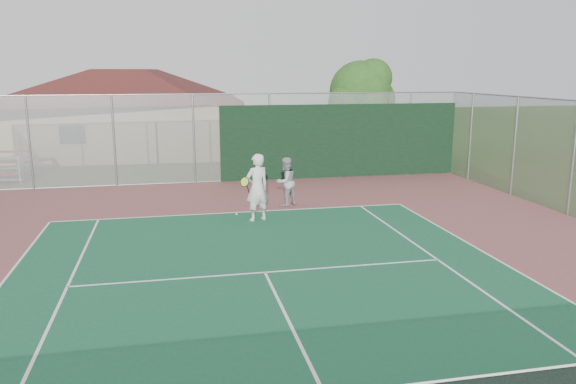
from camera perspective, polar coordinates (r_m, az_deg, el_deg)
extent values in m
cylinder|color=gray|center=(22.87, -24.76, 4.51)|extent=(0.08, 0.08, 3.50)
cylinder|color=gray|center=(22.39, -17.24, 4.94)|extent=(0.08, 0.08, 3.50)
cylinder|color=gray|center=(22.31, -9.53, 5.29)|extent=(0.08, 0.08, 3.50)
cylinder|color=gray|center=(22.63, -1.89, 5.55)|extent=(0.08, 0.08, 3.50)
cylinder|color=gray|center=(23.34, 5.42, 5.70)|extent=(0.08, 0.08, 3.50)
cylinder|color=gray|center=(24.40, 12.20, 5.76)|extent=(0.08, 0.08, 3.50)
cylinder|color=gray|center=(25.28, 16.36, 5.75)|extent=(0.08, 0.08, 3.50)
cylinder|color=gray|center=(22.24, -7.07, 9.87)|extent=(20.00, 0.05, 0.05)
cylinder|color=gray|center=(22.64, -6.85, 1.11)|extent=(20.00, 0.05, 0.05)
cube|color=#999EA0|center=(22.38, -6.96, 5.39)|extent=(20.00, 0.02, 3.50)
cube|color=black|center=(23.32, 5.45, 5.20)|extent=(10.00, 0.04, 3.00)
cylinder|color=gray|center=(23.98, 18.05, 5.33)|extent=(0.08, 0.08, 3.50)
cylinder|color=gray|center=(21.45, 22.01, 4.30)|extent=(0.08, 0.08, 3.50)
cylinder|color=gray|center=(19.06, 26.99, 2.99)|extent=(0.08, 0.08, 3.50)
cube|color=#999EA0|center=(21.45, 22.01, 4.30)|extent=(0.02, 9.00, 3.50)
cube|color=tan|center=(31.44, -15.82, 6.30)|extent=(11.46, 7.87, 2.80)
cube|color=#592421|center=(31.34, -15.97, 8.93)|extent=(11.94, 8.35, 0.17)
pyramid|color=#592421|center=(31.31, -16.14, 11.91)|extent=(12.60, 8.66, 1.68)
cube|color=black|center=(27.68, -12.39, 4.87)|extent=(0.84, 0.06, 1.96)
cube|color=#B2B5BA|center=(25.38, -25.13, 2.43)|extent=(0.10, 1.88, 1.15)
cylinder|color=#322412|center=(28.25, 7.24, 5.88)|extent=(0.34, 0.34, 2.63)
sphere|color=#224E18|center=(28.11, 7.35, 10.08)|extent=(3.01, 3.01, 3.01)
sphere|color=#224E18|center=(28.67, 8.76, 9.32)|extent=(2.07, 2.07, 2.07)
sphere|color=#224E18|center=(27.53, 6.09, 9.09)|extent=(1.88, 1.88, 1.88)
sphere|color=#224E18|center=(27.40, 8.28, 8.82)|extent=(1.69, 1.69, 1.69)
sphere|color=#224E18|center=(28.73, 6.31, 9.77)|extent=(1.88, 1.88, 1.88)
sphere|color=#224E18|center=(28.10, 8.63, 11.38)|extent=(1.88, 1.88, 1.88)
imported|color=white|center=(16.49, -3.15, 0.41)|extent=(0.85, 0.70, 1.99)
imported|color=#AAADAF|center=(18.34, -0.24, 0.99)|extent=(0.98, 0.93, 1.60)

